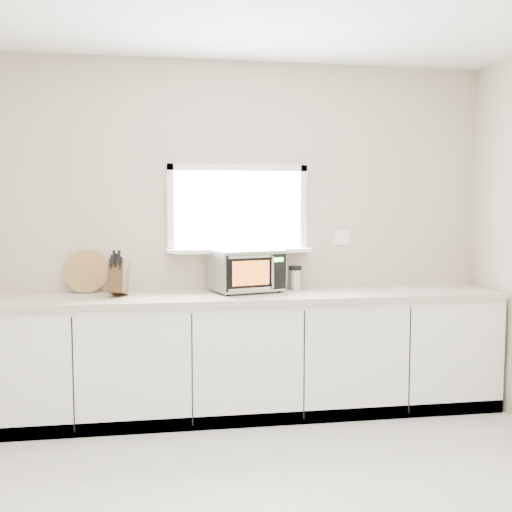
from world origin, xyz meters
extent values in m
cube|color=#BEAF97|center=(0.00, 2.00, 1.35)|extent=(4.00, 0.02, 2.70)
cube|color=white|center=(0.00, 1.99, 1.55)|extent=(1.00, 0.02, 0.60)
cube|color=white|center=(0.00, 1.92, 1.23)|extent=(1.12, 0.16, 0.03)
cube|color=white|center=(0.00, 1.97, 1.88)|extent=(1.10, 0.04, 0.05)
cube|color=white|center=(0.00, 1.97, 1.23)|extent=(1.10, 0.04, 0.05)
cube|color=white|center=(-0.53, 1.97, 1.55)|extent=(0.05, 0.04, 0.70)
cube|color=white|center=(0.53, 1.97, 1.55)|extent=(0.05, 0.04, 0.70)
cube|color=white|center=(0.85, 1.99, 1.32)|extent=(0.12, 0.01, 0.12)
cube|color=white|center=(0.00, 1.70, 0.44)|extent=(3.92, 0.60, 0.88)
cube|color=beige|center=(0.00, 1.69, 0.90)|extent=(3.92, 0.64, 0.04)
cylinder|color=black|center=(-0.12, 1.62, 0.93)|extent=(0.02, 0.02, 0.02)
cylinder|color=black|center=(-0.20, 1.91, 0.93)|extent=(0.02, 0.02, 0.02)
cylinder|color=black|center=(0.28, 1.74, 0.93)|extent=(0.02, 0.02, 0.02)
cylinder|color=black|center=(0.20, 2.03, 0.93)|extent=(0.02, 0.02, 0.02)
cube|color=#AFB1B6|center=(0.04, 1.82, 1.09)|extent=(0.59, 0.50, 0.30)
cube|color=black|center=(0.09, 1.63, 1.09)|extent=(0.47, 0.14, 0.26)
cube|color=orange|center=(0.05, 1.61, 1.09)|extent=(0.29, 0.08, 0.18)
cylinder|color=silver|center=(0.22, 1.64, 1.09)|extent=(0.02, 0.02, 0.23)
cube|color=black|center=(0.26, 1.68, 1.09)|extent=(0.12, 0.04, 0.26)
cube|color=#19FF33|center=(0.26, 1.67, 1.18)|extent=(0.08, 0.03, 0.03)
cube|color=silver|center=(0.04, 1.82, 1.24)|extent=(0.59, 0.50, 0.01)
cube|color=#48331A|center=(-0.91, 1.74, 1.06)|extent=(0.15, 0.25, 0.28)
cube|color=black|center=(-0.96, 1.69, 1.18)|extent=(0.02, 0.05, 0.10)
cube|color=black|center=(-0.92, 1.68, 1.19)|extent=(0.02, 0.05, 0.10)
cube|color=black|center=(-0.89, 1.67, 1.16)|extent=(0.02, 0.05, 0.10)
cube|color=black|center=(-0.94, 1.68, 1.21)|extent=(0.02, 0.05, 0.10)
cube|color=black|center=(-0.90, 1.68, 1.21)|extent=(0.02, 0.05, 0.10)
cylinder|color=#A68140|center=(-1.16, 1.94, 1.08)|extent=(0.33, 0.08, 0.32)
cylinder|color=#AFB1B6|center=(0.44, 1.86, 1.00)|extent=(0.13, 0.13, 0.16)
cylinder|color=black|center=(0.44, 1.86, 1.09)|extent=(0.12, 0.12, 0.04)
camera|label=1|loc=(-0.61, -2.70, 1.57)|focal=42.00mm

